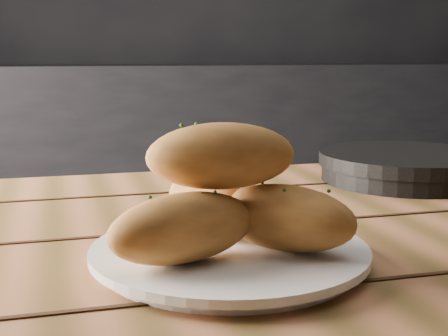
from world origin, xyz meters
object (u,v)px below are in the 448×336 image
(table, at_px, (353,334))
(plate, at_px, (230,255))
(bread_rolls, at_px, (225,201))
(skillet, at_px, (407,166))

(table, bearing_deg, plate, -170.86)
(plate, height_order, bread_rolls, bread_rolls)
(table, bearing_deg, bread_rolls, -170.05)
(plate, relative_size, skillet, 0.67)
(table, bearing_deg, skillet, 50.91)
(table, relative_size, plate, 5.17)
(table, height_order, skillet, skillet)
(bread_rolls, height_order, skillet, bread_rolls)
(plate, bearing_deg, bread_rolls, -149.04)
(bread_rolls, bearing_deg, skillet, 39.29)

